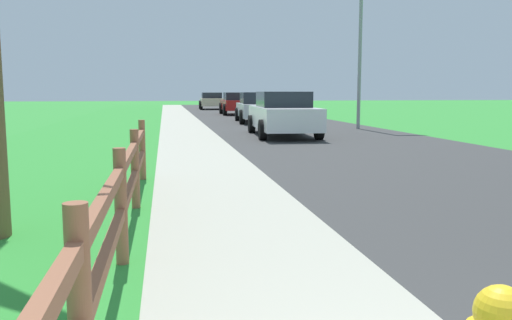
{
  "coord_description": "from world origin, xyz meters",
  "views": [
    {
      "loc": [
        -1.8,
        -0.73,
        1.52
      ],
      "look_at": [
        -0.8,
        5.11,
        0.75
      ],
      "focal_mm": 37.27,
      "sensor_mm": 36.0,
      "label": 1
    }
  ],
  "objects_px": {
    "parked_car_silver": "(257,107)",
    "street_lamp": "(363,21)",
    "parked_suv_white": "(283,114)",
    "parked_car_red": "(237,103)",
    "parked_car_beige": "(212,100)"
  },
  "relations": [
    {
      "from": "parked_car_silver",
      "to": "parked_car_beige",
      "type": "xyz_separation_m",
      "value": [
        -0.54,
        19.65,
        0.0
      ]
    },
    {
      "from": "parked_car_red",
      "to": "street_lamp",
      "type": "distance_m",
      "value": 14.88
    },
    {
      "from": "parked_suv_white",
      "to": "parked_car_red",
      "type": "bearing_deg",
      "value": 87.68
    },
    {
      "from": "parked_suv_white",
      "to": "parked_car_silver",
      "type": "bearing_deg",
      "value": 86.22
    },
    {
      "from": "parked_car_silver",
      "to": "parked_car_beige",
      "type": "height_order",
      "value": "parked_car_silver"
    },
    {
      "from": "parked_car_silver",
      "to": "parked_car_beige",
      "type": "distance_m",
      "value": 19.66
    },
    {
      "from": "parked_car_red",
      "to": "street_lamp",
      "type": "height_order",
      "value": "street_lamp"
    },
    {
      "from": "parked_suv_white",
      "to": "parked_car_silver",
      "type": "xyz_separation_m",
      "value": [
        0.54,
        8.12,
        -0.01
      ]
    },
    {
      "from": "parked_suv_white",
      "to": "parked_car_silver",
      "type": "relative_size",
      "value": 1.02
    },
    {
      "from": "parked_car_red",
      "to": "street_lamp",
      "type": "bearing_deg",
      "value": -77.21
    },
    {
      "from": "parked_car_red",
      "to": "parked_car_beige",
      "type": "height_order",
      "value": "parked_car_red"
    },
    {
      "from": "parked_car_silver",
      "to": "street_lamp",
      "type": "height_order",
      "value": "street_lamp"
    },
    {
      "from": "parked_car_silver",
      "to": "parked_car_red",
      "type": "xyz_separation_m",
      "value": [
        0.15,
        8.86,
        -0.0
      ]
    },
    {
      "from": "parked_car_beige",
      "to": "parked_car_red",
      "type": "bearing_deg",
      "value": -86.32
    },
    {
      "from": "parked_car_red",
      "to": "parked_car_beige",
      "type": "bearing_deg",
      "value": 93.68
    }
  ]
}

